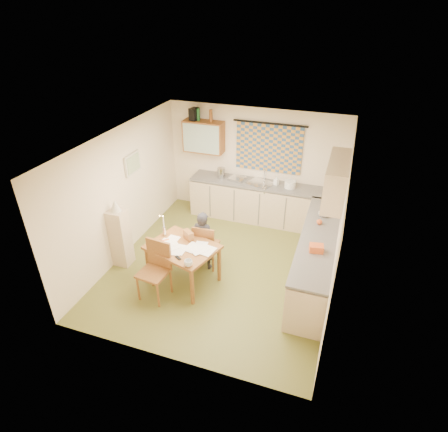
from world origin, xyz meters
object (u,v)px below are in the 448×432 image
at_px(counter_back, 262,203).
at_px(dining_table, 184,263).
at_px(shelf_stand, 120,238).
at_px(chair_far, 207,253).
at_px(person, 203,241).
at_px(counter_right, 316,258).
at_px(stove, 308,293).

bearing_deg(counter_back, dining_table, -107.47).
bearing_deg(shelf_stand, dining_table, -4.18).
distance_m(dining_table, chair_far, 0.61).
bearing_deg(chair_far, counter_back, -109.34).
xyz_separation_m(person, shelf_stand, (-1.51, -0.40, -0.02)).
bearing_deg(shelf_stand, counter_right, 11.71).
height_order(counter_right, chair_far, chair_far).
height_order(chair_far, person, person).
bearing_deg(counter_back, stove, -62.30).
xyz_separation_m(counter_back, dining_table, (-0.80, -2.55, -0.07)).
height_order(counter_back, dining_table, counter_back).
height_order(person, shelf_stand, person).
bearing_deg(shelf_stand, chair_far, 16.57).
distance_m(counter_back, counter_right, 2.23).
relative_size(counter_back, counter_right, 1.12).
distance_m(counter_right, dining_table, 2.37).
xyz_separation_m(stove, shelf_stand, (-3.54, 0.23, 0.13)).
distance_m(counter_back, stove, 3.04).
distance_m(counter_right, stove, 0.97).
bearing_deg(dining_table, stove, 13.28).
bearing_deg(stove, counter_right, 90.00).
xyz_separation_m(stove, person, (-2.03, 0.63, 0.14)).
bearing_deg(stove, shelf_stand, 176.25).
xyz_separation_m(chair_far, person, (-0.03, -0.06, 0.31)).
height_order(counter_right, stove, counter_right).
bearing_deg(person, stove, 164.78).
relative_size(stove, person, 0.76).
relative_size(stove, chair_far, 0.98).
xyz_separation_m(chair_far, shelf_stand, (-1.55, -0.46, 0.29)).
bearing_deg(chair_far, person, 58.38).
bearing_deg(counter_back, chair_far, -106.24).
bearing_deg(counter_back, shelf_stand, -130.91).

